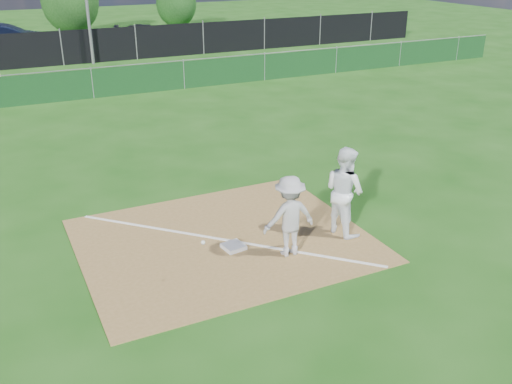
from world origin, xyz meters
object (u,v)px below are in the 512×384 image
car_right (148,34)px  tree_mid (70,1)px  runner (344,191)px  car_mid (6,39)px  tree_right (176,4)px  play_at_first (289,216)px  first_base (234,247)px

car_right → tree_mid: size_ratio=0.90×
runner → car_right: size_ratio=0.47×
car_mid → tree_right: bearing=-56.5°
car_mid → play_at_first: bearing=-165.3°
play_at_first → tree_mid: bearing=87.7°
car_mid → tree_mid: (4.74, 5.59, 1.55)m
runner → tree_mid: 33.77m
runner → tree_right: size_ratio=0.55×
play_at_first → tree_right: size_ratio=0.72×
runner → car_mid: (-4.91, 28.14, -0.16)m
car_mid → car_right: size_ratio=1.20×
first_base → tree_mid: 33.59m
play_at_first → car_mid: bearing=96.7°
runner → tree_right: tree_right is taller
tree_mid → runner: bearing=-89.7°
play_at_first → tree_mid: tree_mid is taller
tree_mid → tree_right: bearing=3.0°
car_mid → tree_mid: bearing=-32.2°
car_right → play_at_first: bearing=-174.4°
car_mid → tree_mid: tree_mid is taller
runner → play_at_first: bearing=92.8°
tree_right → first_base: bearing=-106.7°
first_base → tree_mid: size_ratio=0.09×
play_at_first → tree_right: bearing=75.0°
tree_mid → tree_right: size_ratio=1.29×
tree_mid → first_base: bearing=-94.0°
runner → tree_mid: bearing=-10.4°
runner → tree_right: (7.68, 34.14, 0.86)m
tree_mid → tree_right: 7.88m
play_at_first → tree_right: 35.75m
runner → tree_mid: tree_mid is taller
runner → car_mid: size_ratio=0.40×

